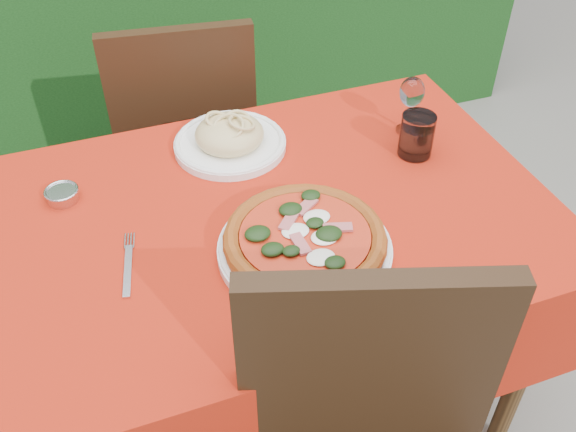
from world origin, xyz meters
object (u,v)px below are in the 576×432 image
object	(u,v)px
wine_glass	(412,94)
pizza_plate	(305,242)
pasta_plate	(230,138)
chair_far	(186,133)
fork	(128,271)
water_glass	(416,137)
steel_ramekin	(63,195)

from	to	relation	value
wine_glass	pizza_plate	bearing A→B (deg)	-141.34
pasta_plate	wine_glass	bearing A→B (deg)	-10.52
chair_far	fork	world-z (taller)	chair_far
chair_far	water_glass	bearing A→B (deg)	135.19
steel_ramekin	wine_glass	bearing A→B (deg)	-1.12
pizza_plate	water_glass	distance (m)	0.45
pizza_plate	water_glass	size ratio (longest dim) A/B	3.94
chair_far	steel_ramekin	size ratio (longest dim) A/B	13.18
chair_far	pizza_plate	xyz separation A→B (m)	(0.08, -0.83, 0.24)
fork	steel_ramekin	size ratio (longest dim) A/B	2.78
pizza_plate	pasta_plate	xyz separation A→B (m)	(-0.04, 0.42, -0.00)
pizza_plate	chair_far	bearing A→B (deg)	95.43
pizza_plate	fork	distance (m)	0.36
water_glass	pizza_plate	bearing A→B (deg)	-148.59
chair_far	fork	xyz separation A→B (m)	(-0.28, -0.76, 0.21)
chair_far	pizza_plate	bearing A→B (deg)	102.98
pizza_plate	water_glass	xyz separation A→B (m)	(0.38, 0.23, 0.02)
chair_far	pasta_plate	distance (m)	0.48
wine_glass	steel_ramekin	world-z (taller)	wine_glass
chair_far	fork	size ratio (longest dim) A/B	4.74
pizza_plate	water_glass	bearing A→B (deg)	31.41
pasta_plate	steel_ramekin	distance (m)	0.42
steel_ramekin	water_glass	bearing A→B (deg)	-7.79
pasta_plate	wine_glass	size ratio (longest dim) A/B	1.81
steel_ramekin	pasta_plate	bearing A→B (deg)	9.21
chair_far	steel_ramekin	bearing A→B (deg)	59.74
pasta_plate	steel_ramekin	xyz separation A→B (m)	(-0.42, -0.07, -0.02)
pizza_plate	wine_glass	size ratio (longest dim) A/B	2.79
steel_ramekin	chair_far	bearing A→B (deg)	52.19
pasta_plate	steel_ramekin	size ratio (longest dim) A/B	3.95
pizza_plate	steel_ramekin	distance (m)	0.57
fork	steel_ramekin	xyz separation A→B (m)	(-0.10, 0.28, 0.01)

